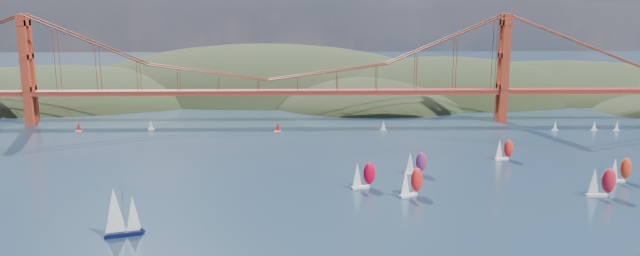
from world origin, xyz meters
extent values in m
ellipsoid|color=black|center=(-140.00, 260.00, -11.20)|extent=(240.00, 140.00, 64.00)
ellipsoid|color=black|center=(-10.00, 300.00, -16.80)|extent=(300.00, 180.00, 96.00)
ellipsoid|color=black|center=(110.00, 270.00, -13.30)|extent=(220.00, 140.00, 76.00)
ellipsoid|color=black|center=(60.00, 240.00, -8.40)|extent=(140.00, 110.00, 48.00)
ellipsoid|color=black|center=(200.00, 290.00, -10.50)|extent=(260.00, 160.00, 60.00)
cube|color=maroon|center=(0.00, 180.00, 16.00)|extent=(440.00, 7.00, 1.60)
cube|color=maroon|center=(0.00, 180.00, 14.80)|extent=(440.00, 7.00, 0.80)
cube|color=maroon|center=(-120.00, 180.00, 27.50)|extent=(4.00, 8.50, 55.00)
cube|color=maroon|center=(120.00, 180.00, 27.50)|extent=(4.00, 8.50, 55.00)
cube|color=black|center=(-31.15, 25.26, 0.58)|extent=(10.07, 5.50, 1.16)
cylinder|color=#99999E|center=(-30.68, 25.41, 8.17)|extent=(0.15, 0.15, 14.02)
cone|color=silver|center=(-32.81, 24.74, 7.47)|extent=(6.81, 6.81, 12.33)
cone|color=silver|center=(-28.37, 26.13, 6.07)|extent=(4.87, 4.87, 9.81)
cube|color=silver|center=(36.69, 65.98, 0.37)|extent=(6.32, 3.67, 0.73)
cylinder|color=#99999E|center=(36.98, 66.08, 5.31)|extent=(0.09, 0.09, 9.16)
cone|color=silver|center=(35.66, 65.61, 4.85)|extent=(4.37, 4.37, 8.06)
ellipsoid|color=#C10021|center=(39.85, 67.11, 4.85)|extent=(4.93, 3.97, 7.69)
cube|color=silver|center=(51.35, 56.76, 0.39)|extent=(6.45, 4.80, 0.77)
cylinder|color=#99999E|center=(51.63, 56.92, 5.59)|extent=(0.10, 0.10, 9.64)
cone|color=silver|center=(50.36, 56.17, 5.11)|extent=(4.93, 4.93, 8.48)
ellipsoid|color=red|center=(54.40, 58.54, 5.11)|extent=(5.31, 4.72, 8.10)
cube|color=silver|center=(112.33, 55.24, 0.39)|extent=(6.59, 1.90, 0.79)
cylinder|color=#99999E|center=(112.66, 55.24, 5.72)|extent=(0.10, 0.10, 9.86)
cone|color=silver|center=(111.14, 55.23, 5.22)|extent=(3.71, 3.71, 8.67)
ellipsoid|color=red|center=(115.94, 55.27, 5.22)|extent=(4.63, 2.93, 8.28)
cube|color=white|center=(95.91, 101.95, 0.34)|extent=(5.81, 2.89, 0.67)
cylinder|color=#99999E|center=(96.18, 102.01, 4.87)|extent=(0.08, 0.08, 8.39)
cone|color=silver|center=(94.94, 101.70, 4.45)|extent=(3.81, 3.81, 7.39)
ellipsoid|color=red|center=(98.90, 102.70, 4.45)|extent=(4.40, 3.35, 7.05)
cube|color=silver|center=(126.56, 70.81, 0.36)|extent=(6.23, 2.68, 0.72)
cylinder|color=#99999E|center=(126.86, 70.86, 5.24)|extent=(0.09, 0.09, 9.04)
cone|color=silver|center=(125.49, 70.62, 4.79)|extent=(3.90, 3.90, 7.96)
ellipsoid|color=red|center=(129.83, 71.37, 4.79)|extent=(4.61, 3.33, 7.59)
cube|color=white|center=(57.38, 82.78, 0.34)|extent=(5.80, 2.27, 0.68)
cylinder|color=#99999E|center=(57.66, 82.82, 4.91)|extent=(0.08, 0.08, 8.47)
cone|color=silver|center=(56.37, 82.66, 4.49)|extent=(3.53, 3.53, 7.45)
ellipsoid|color=red|center=(60.46, 83.17, 4.49)|extent=(4.23, 2.96, 7.11)
cube|color=silver|center=(-89.88, 160.10, 0.25)|extent=(3.00, 1.00, 0.50)
cone|color=red|center=(-89.88, 160.10, 2.60)|extent=(2.00, 2.00, 4.20)
cube|color=silver|center=(-56.13, 162.97, 0.25)|extent=(3.00, 1.00, 0.50)
cone|color=white|center=(-56.13, 162.97, 2.60)|extent=(2.00, 2.00, 4.20)
cube|color=silver|center=(138.95, 155.44, 0.25)|extent=(3.00, 1.00, 0.50)
cone|color=white|center=(138.95, 155.44, 2.60)|extent=(2.00, 2.00, 4.20)
cube|color=silver|center=(158.19, 155.68, 0.25)|extent=(3.00, 1.00, 0.50)
cone|color=white|center=(158.19, 155.68, 2.60)|extent=(2.00, 2.00, 4.20)
cube|color=silver|center=(168.54, 154.36, 0.25)|extent=(3.00, 1.00, 0.50)
cone|color=white|center=(168.54, 154.36, 2.60)|extent=(2.00, 2.00, 4.20)
cube|color=silver|center=(56.40, 158.80, 0.25)|extent=(3.00, 1.00, 0.50)
cone|color=white|center=(56.40, 158.80, 2.60)|extent=(2.00, 2.00, 4.20)
cube|color=silver|center=(5.40, 157.14, 0.25)|extent=(3.00, 1.00, 0.50)
cone|color=red|center=(5.40, 157.14, 2.60)|extent=(2.00, 2.00, 4.20)
camera|label=1|loc=(17.60, -134.65, 63.14)|focal=35.00mm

